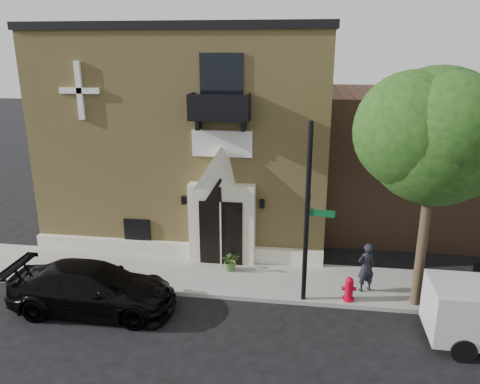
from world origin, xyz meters
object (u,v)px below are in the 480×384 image
(fire_hydrant, at_px, (349,289))
(pedestrian_near, at_px, (366,267))
(black_sedan, at_px, (93,288))
(street_sign, at_px, (308,214))

(fire_hydrant, xyz_separation_m, pedestrian_near, (0.61, 0.76, 0.48))
(black_sedan, distance_m, pedestrian_near, 9.32)
(black_sedan, relative_size, pedestrian_near, 3.07)
(black_sedan, bearing_deg, pedestrian_near, -76.22)
(fire_hydrant, bearing_deg, black_sedan, -169.26)
(black_sedan, relative_size, fire_hydrant, 6.45)
(black_sedan, relative_size, street_sign, 0.90)
(pedestrian_near, bearing_deg, black_sedan, -10.89)
(pedestrian_near, bearing_deg, fire_hydrant, 25.77)
(black_sedan, height_order, fire_hydrant, black_sedan)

